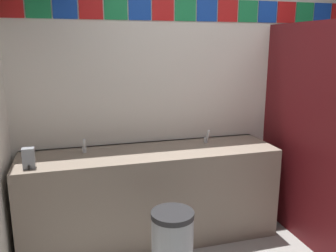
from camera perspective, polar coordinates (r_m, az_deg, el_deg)
name	(u,v)px	position (r m, az deg, el deg)	size (l,w,h in m)	color
wall_back	(213,96)	(3.56, 7.37, 4.90)	(3.83, 0.09, 2.51)	silver
vanity_counter	(151,194)	(3.26, -2.76, -11.04)	(2.28, 0.60, 0.85)	gray
faucet_left	(84,147)	(3.11, -13.51, -3.41)	(0.04, 0.10, 0.14)	silver
faucet_right	(207,138)	(3.34, 6.34, -1.95)	(0.04, 0.10, 0.14)	silver
soap_dispenser	(29,158)	(2.86, -21.79, -4.92)	(0.09, 0.09, 0.16)	gray
toilet	(325,190)	(3.99, 24.24, -9.56)	(0.39, 0.49, 0.74)	white
trash_bin	(172,252)	(2.67, 0.73, -19.81)	(0.31, 0.31, 0.62)	#999EA3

